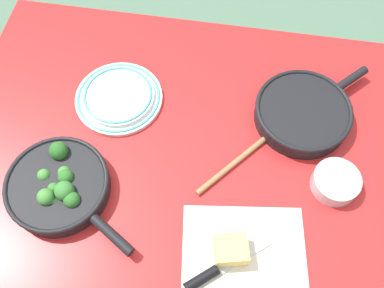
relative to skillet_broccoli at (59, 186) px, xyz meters
name	(u,v)px	position (x,y,z in m)	size (l,w,h in m)	color
ground_plane	(192,232)	(-0.30, -0.17, -0.81)	(14.00, 14.00, 0.00)	#51755B
dining_table_red	(192,161)	(-0.30, -0.17, -0.11)	(1.29, 0.90, 0.78)	red
skillet_broccoli	(59,186)	(0.00, 0.00, 0.00)	(0.35, 0.27, 0.08)	black
skillet_eggs	(303,113)	(-0.59, -0.31, 0.00)	(0.31, 0.31, 0.05)	black
wooden_spoon	(262,141)	(-0.48, -0.22, -0.02)	(0.26, 0.30, 0.02)	#996B42
parchment_sheet	(244,254)	(-0.47, 0.09, -0.03)	(0.32, 0.27, 0.00)	silver
grater_knife	(216,270)	(-0.41, 0.14, -0.02)	(0.19, 0.17, 0.02)	silver
cheese_block	(231,250)	(-0.44, 0.09, 0.00)	(0.09, 0.08, 0.05)	#EACC66
dinner_plate_stack	(119,97)	(-0.08, -0.29, -0.02)	(0.24, 0.24, 0.03)	silver
prep_bowl_steel	(335,182)	(-0.67, -0.12, -0.01)	(0.12, 0.12, 0.04)	#B7B7BC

